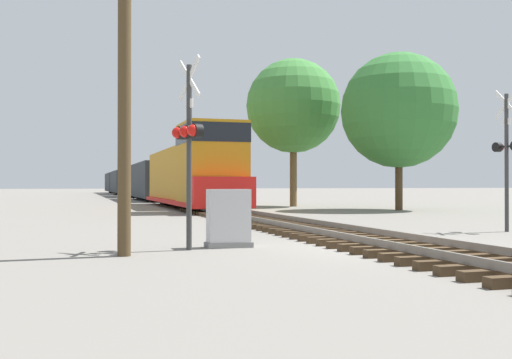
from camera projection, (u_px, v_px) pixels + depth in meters
name	position (u px, v px, depth m)	size (l,w,h in m)	color
ground_plane	(386.00, 248.00, 13.50)	(400.00, 400.00, 0.00)	slate
rail_track_bed	(386.00, 242.00, 13.50)	(2.60, 160.00, 0.31)	#42301E
freight_train	(138.00, 181.00, 65.96)	(3.07, 83.64, 4.60)	#B77A14
crossing_signal_near	(188.00, 138.00, 13.13)	(0.58, 1.00, 4.24)	#333333
crossing_signal_far	(507.00, 151.00, 18.25)	(0.44, 1.01, 4.38)	#333333
relay_cabinet	(229.00, 219.00, 13.72)	(1.05, 0.52, 1.33)	slate
utility_pole	(125.00, 38.00, 12.07)	(1.80, 0.27, 8.51)	#4C3A23
tree_far_right	(399.00, 110.00, 33.54)	(6.47, 6.47, 8.84)	#473521
tree_mid_background	(293.00, 106.00, 39.32)	(6.19, 6.19, 9.70)	brown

